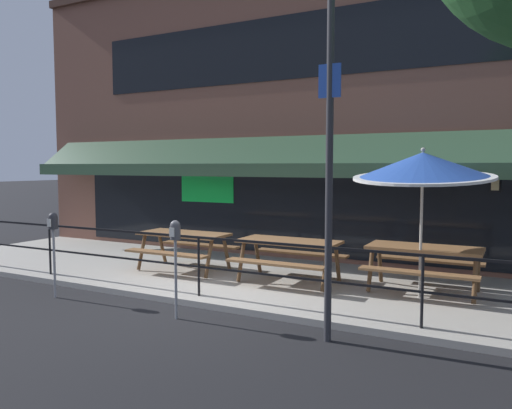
% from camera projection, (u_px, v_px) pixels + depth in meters
% --- Properties ---
extents(ground_plane, '(120.00, 120.00, 0.00)m').
position_uv_depth(ground_plane, '(188.00, 306.00, 7.77)').
color(ground_plane, black).
extents(patio_deck, '(15.00, 4.00, 0.10)m').
position_uv_depth(patio_deck, '(249.00, 278.00, 9.53)').
color(patio_deck, '#ADA89E').
rests_on(patio_deck, ground).
extents(restaurant_building, '(15.00, 1.60, 6.87)m').
position_uv_depth(restaurant_building, '(296.00, 112.00, 11.23)').
color(restaurant_building, brown).
rests_on(restaurant_building, ground).
extents(patio_railing, '(13.84, 0.04, 0.97)m').
position_uv_depth(patio_railing, '(199.00, 253.00, 7.97)').
color(patio_railing, black).
rests_on(patio_railing, patio_deck).
extents(picnic_table_left, '(1.80, 1.42, 0.76)m').
position_uv_depth(picnic_table_left, '(184.00, 241.00, 9.92)').
color(picnic_table_left, brown).
rests_on(picnic_table_left, patio_deck).
extents(picnic_table_centre, '(1.80, 1.42, 0.76)m').
position_uv_depth(picnic_table_centre, '(289.00, 249.00, 8.92)').
color(picnic_table_centre, brown).
rests_on(picnic_table_centre, patio_deck).
extents(picnic_table_right, '(1.80, 1.42, 0.76)m').
position_uv_depth(picnic_table_right, '(424.00, 256.00, 8.19)').
color(picnic_table_right, brown).
rests_on(picnic_table_right, patio_deck).
extents(patio_umbrella_right, '(2.14, 2.14, 2.39)m').
position_uv_depth(patio_umbrella_right, '(423.00, 166.00, 7.77)').
color(patio_umbrella_right, '#B7B2A8').
rests_on(patio_umbrella_right, patio_deck).
extents(parking_meter_near, '(0.15, 0.16, 1.42)m').
position_uv_depth(parking_meter_near, '(53.00, 229.00, 8.21)').
color(parking_meter_near, gray).
rests_on(parking_meter_near, ground).
extents(parking_meter_far, '(0.15, 0.16, 1.42)m').
position_uv_depth(parking_meter_far, '(175.00, 239.00, 7.06)').
color(parking_meter_far, gray).
rests_on(parking_meter_far, ground).
extents(street_sign_pole, '(0.28, 0.09, 4.45)m').
position_uv_depth(street_sign_pole, '(329.00, 158.00, 6.06)').
color(street_sign_pole, '#2D2D33').
rests_on(street_sign_pole, ground).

